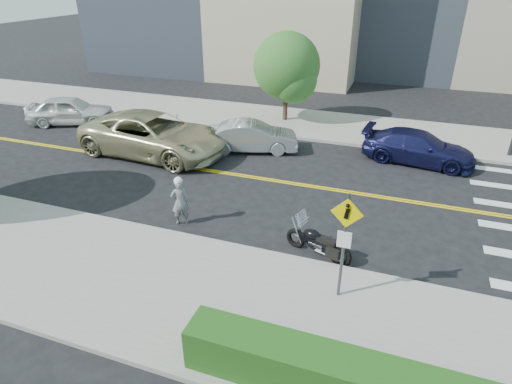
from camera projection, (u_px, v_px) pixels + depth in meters
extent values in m
plane|color=black|center=(264.00, 179.00, 17.86)|extent=(120.00, 120.00, 0.00)
cube|color=#9E9B91|center=(175.00, 290.00, 11.56)|extent=(60.00, 5.00, 0.15)
cube|color=#9E9B91|center=(307.00, 124.00, 24.10)|extent=(60.00, 5.00, 0.15)
cylinder|color=#4C4C51|center=(343.00, 247.00, 10.58)|extent=(0.08, 0.08, 3.00)
cube|color=#F9D800|center=(347.00, 213.00, 10.10)|extent=(0.78, 0.03, 0.78)
cube|color=white|center=(344.00, 240.00, 10.44)|extent=(0.35, 0.03, 0.45)
imported|color=#B1B0B5|center=(180.00, 202.00, 14.38)|extent=(0.72, 0.67, 1.65)
sphere|color=white|center=(178.00, 181.00, 14.02)|extent=(0.30, 0.30, 0.30)
imported|color=#B8B286|center=(154.00, 135.00, 19.85)|extent=(7.17, 3.69, 1.93)
imported|color=white|center=(70.00, 110.00, 23.97)|extent=(4.97, 3.47, 1.57)
imported|color=#AFB1B7|center=(252.00, 137.00, 20.37)|extent=(4.57, 2.78, 1.42)
imported|color=#191A4B|center=(418.00, 147.00, 19.13)|extent=(5.08, 2.53, 1.42)
cylinder|color=#382619|center=(286.00, 87.00, 23.70)|extent=(0.26, 0.26, 4.03)
sphere|color=#2C621F|center=(287.00, 66.00, 23.18)|extent=(3.63, 3.63, 3.63)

